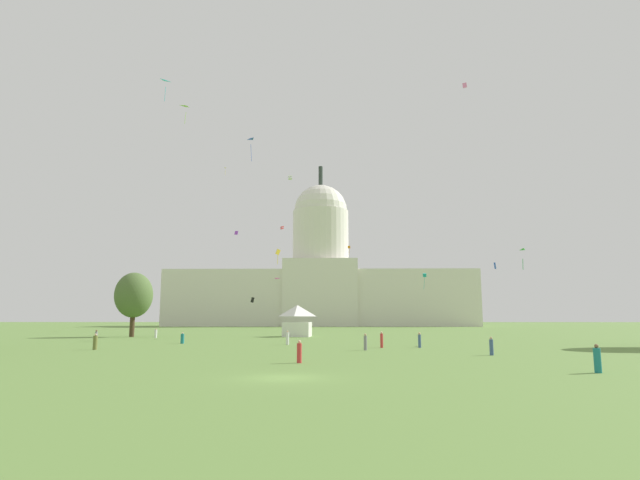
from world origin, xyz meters
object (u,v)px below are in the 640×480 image
(kite_blue_high, at_px, (253,143))
(kite_magenta_low, at_px, (276,280))
(person_red_mid_left, at_px, (382,340))
(kite_yellow_high, at_px, (226,169))
(person_denim_near_tent, at_px, (491,347))
(event_tent, at_px, (297,321))
(kite_blue_low, at_px, (495,266))
(person_teal_back_left, at_px, (597,360))
(kite_white_high, at_px, (290,177))
(kite_turquoise_low, at_px, (425,275))
(person_white_lawn_far_right, at_px, (288,338))
(person_red_near_tree_east, at_px, (299,352))
(person_white_lawn_far_left, at_px, (156,334))
(person_olive_back_center, at_px, (95,342))
(person_grey_aisle_center, at_px, (96,336))
(kite_violet_mid, at_px, (236,233))
(kite_red_mid, at_px, (282,228))
(kite_green_low, at_px, (519,254))
(kite_orange_mid, at_px, (349,248))
(kite_pink_high, at_px, (465,85))
(kite_cyan_high, at_px, (164,84))
(kite_black_low, at_px, (252,300))
(person_denim_near_tree_west, at_px, (420,340))
(person_grey_front_center, at_px, (365,342))
(capitol_building, at_px, (321,283))
(person_teal_mid_right, at_px, (182,339))
(kite_gold_low, at_px, (278,253))
(kite_lime_high, at_px, (186,108))
(tree_west_far, at_px, (134,295))

(kite_blue_high, relative_size, kite_magenta_low, 2.35)
(person_red_mid_left, xyz_separation_m, kite_yellow_high, (-45.68, 132.31, 58.90))
(person_denim_near_tent, distance_m, kite_yellow_high, 164.66)
(event_tent, relative_size, kite_blue_low, 4.00)
(person_teal_back_left, height_order, kite_white_high, kite_white_high)
(person_teal_back_left, xyz_separation_m, kite_turquoise_low, (10.32, 113.84, 14.38))
(person_teal_back_left, bearing_deg, person_white_lawn_far_right, -12.59)
(person_red_near_tree_east, bearing_deg, kite_white_high, 72.20)
(person_white_lawn_far_left, distance_m, person_olive_back_center, 32.74)
(person_denim_near_tent, distance_m, kite_turquoise_low, 100.74)
(person_teal_back_left, relative_size, kite_magenta_low, 0.96)
(person_grey_aisle_center, bearing_deg, kite_magenta_low, -16.84)
(event_tent, relative_size, person_teal_back_left, 3.32)
(person_teal_back_left, bearing_deg, person_red_mid_left, -24.23)
(person_white_lawn_far_right, bearing_deg, kite_violet_mid, 49.44)
(person_white_lawn_far_right, xyz_separation_m, kite_red_mid, (-9.34, 88.53, 29.45))
(person_denim_near_tent, xyz_separation_m, person_teal_back_left, (1.83, -14.87, 0.03))
(person_white_lawn_far_right, relative_size, kite_green_low, 0.73)
(kite_orange_mid, height_order, kite_blue_low, kite_orange_mid)
(person_white_lawn_far_left, height_order, kite_pink_high, kite_pink_high)
(person_denim_near_tent, distance_m, kite_green_low, 25.56)
(kite_blue_high, relative_size, kite_blue_low, 2.95)
(kite_cyan_high, bearing_deg, kite_blue_high, 161.83)
(person_red_mid_left, relative_size, kite_black_low, 1.20)
(person_denim_near_tree_west, distance_m, kite_cyan_high, 68.78)
(person_grey_front_center, height_order, kite_violet_mid, kite_violet_mid)
(person_grey_front_center, height_order, person_red_near_tree_east, person_grey_front_center)
(person_white_lawn_far_left, distance_m, person_white_lawn_far_right, 32.31)
(capitol_building, distance_m, kite_blue_low, 110.99)
(kite_turquoise_low, height_order, kite_pink_high, kite_pink_high)
(person_white_lawn_far_left, bearing_deg, kite_magenta_low, -176.40)
(person_grey_front_center, distance_m, person_teal_mid_right, 26.50)
(kite_green_low, bearing_deg, kite_red_mid, -129.92)
(person_white_lawn_far_right, relative_size, kite_cyan_high, 0.46)
(person_teal_mid_right, height_order, kite_blue_high, kite_blue_high)
(kite_yellow_high, height_order, kite_blue_low, kite_yellow_high)
(person_grey_front_center, bearing_deg, person_white_lawn_far_left, 34.62)
(capitol_building, relative_size, kite_white_high, 91.24)
(person_white_lawn_far_left, distance_m, kite_magenta_low, 77.02)
(person_grey_aisle_center, distance_m, kite_pink_high, 83.02)
(kite_yellow_high, xyz_separation_m, kite_pink_high, (67.59, -90.31, -9.29))
(kite_blue_high, xyz_separation_m, kite_orange_mid, (21.69, 80.46, -10.11))
(kite_black_low, bearing_deg, kite_gold_low, 120.82)
(kite_pink_high, bearing_deg, kite_violet_mid, -163.23)
(capitol_building, height_order, person_olive_back_center, capitol_building)
(kite_lime_high, xyz_separation_m, kite_red_mid, (13.46, 58.27, -13.50))
(person_grey_front_center, relative_size, kite_cyan_high, 0.45)
(person_teal_back_left, height_order, person_denim_near_tree_west, person_teal_back_left)
(tree_west_far, distance_m, kite_white_high, 70.42)
(person_red_near_tree_east, xyz_separation_m, kite_violet_mid, (-27.66, 122.40, 29.25))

